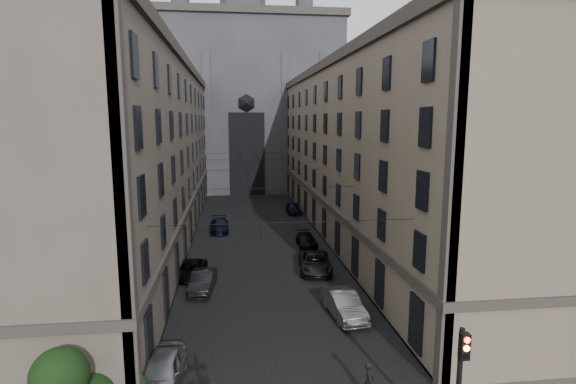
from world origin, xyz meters
name	(u,v)px	position (x,y,z in m)	size (l,w,h in m)	color
sidewalk_left	(160,238)	(-10.50, 36.00, 0.07)	(7.00, 80.00, 0.15)	#383533
sidewalk_right	(349,232)	(10.50, 36.00, 0.07)	(7.00, 80.00, 0.15)	#383533
building_left	(127,153)	(-13.44, 36.00, 9.34)	(13.60, 60.60, 18.85)	#51473E
building_right	(377,151)	(13.44, 36.00, 9.34)	(13.60, 60.60, 18.85)	brown
gothic_tower	(244,93)	(0.00, 74.96, 17.80)	(35.00, 23.00, 58.00)	#2D2D33
traffic_light_right	(460,377)	(5.60, 1.92, 3.29)	(0.34, 0.50, 5.20)	black
tram_wires	(257,172)	(0.00, 35.63, 7.25)	(14.00, 60.00, 0.43)	black
car_left_near	(162,371)	(-6.20, 8.00, 0.80)	(1.88, 4.68, 1.60)	gray
car_left_midnear	(203,281)	(-5.02, 20.30, 0.76)	(1.60, 4.59, 1.51)	black
car_left_midfar	(190,269)	(-6.20, 23.47, 0.64)	(2.14, 4.64, 1.29)	black
car_left_far	(219,225)	(-4.20, 38.56, 0.74)	(2.06, 5.07, 1.47)	black
car_right_near	(344,304)	(4.42, 14.61, 0.82)	(1.74, 4.99, 1.65)	slate
car_right_midnear	(315,262)	(4.20, 23.61, 0.78)	(2.60, 5.64, 1.57)	black
car_right_midfar	(307,240)	(4.75, 31.19, 0.65)	(1.81, 4.46, 1.29)	black
car_right_far	(293,208)	(5.68, 47.52, 0.76)	(1.79, 4.44, 1.51)	black
pedestrian	(369,381)	(3.36, 5.79, 0.92)	(0.67, 0.44, 1.84)	black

